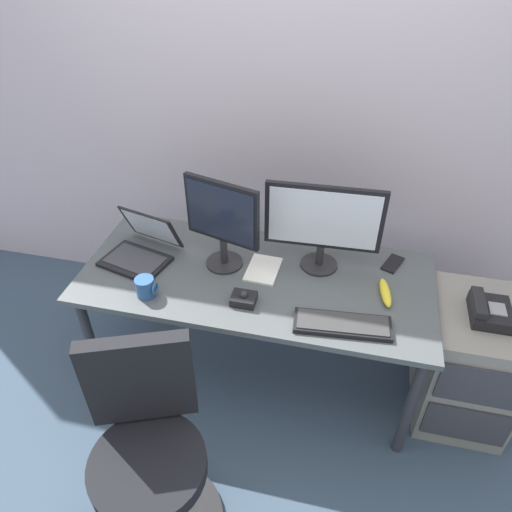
% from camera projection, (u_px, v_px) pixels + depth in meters
% --- Properties ---
extents(ground_plane, '(8.00, 8.00, 0.00)m').
position_uv_depth(ground_plane, '(256.00, 370.00, 2.72)').
color(ground_plane, '#3B4E61').
extents(back_wall, '(6.00, 0.10, 2.80)m').
position_uv_depth(back_wall, '(288.00, 80.00, 2.40)').
color(back_wall, silver).
rests_on(back_wall, ground).
extents(desk, '(1.67, 0.73, 0.71)m').
position_uv_depth(desk, '(256.00, 287.00, 2.32)').
color(desk, '#4B5152').
rests_on(desk, ground).
extents(file_cabinet, '(0.42, 0.53, 0.66)m').
position_uv_depth(file_cabinet, '(468.00, 363.00, 2.34)').
color(file_cabinet, gray).
rests_on(file_cabinet, ground).
extents(desk_phone, '(0.17, 0.20, 0.09)m').
position_uv_depth(desk_phone, '(489.00, 311.00, 2.10)').
color(desk_phone, black).
rests_on(desk_phone, file_cabinet).
extents(office_chair, '(0.53, 0.55, 0.95)m').
position_uv_depth(office_chair, '(150.00, 458.00, 1.85)').
color(office_chair, black).
rests_on(office_chair, ground).
extents(monitor_main, '(0.54, 0.18, 0.44)m').
position_uv_depth(monitor_main, '(323.00, 222.00, 2.18)').
color(monitor_main, '#262628').
rests_on(monitor_main, desk).
extents(monitor_side, '(0.37, 0.18, 0.45)m').
position_uv_depth(monitor_side, '(222.00, 219.00, 2.19)').
color(monitor_side, '#262628').
rests_on(monitor_side, desk).
extents(keyboard, '(0.42, 0.17, 0.03)m').
position_uv_depth(keyboard, '(342.00, 324.00, 2.01)').
color(keyboard, black).
rests_on(keyboard, desk).
extents(laptop, '(0.38, 0.38, 0.22)m').
position_uv_depth(laptop, '(141.00, 248.00, 2.37)').
color(laptop, black).
rests_on(laptop, desk).
extents(trackball_mouse, '(0.11, 0.09, 0.07)m').
position_uv_depth(trackball_mouse, '(244.00, 298.00, 2.12)').
color(trackball_mouse, black).
rests_on(trackball_mouse, desk).
extents(coffee_mug, '(0.10, 0.09, 0.09)m').
position_uv_depth(coffee_mug, '(146.00, 287.00, 2.15)').
color(coffee_mug, '#2D5692').
rests_on(coffee_mug, desk).
extents(paper_notepad, '(0.16, 0.21, 0.01)m').
position_uv_depth(paper_notepad, '(263.00, 269.00, 2.31)').
color(paper_notepad, white).
rests_on(paper_notepad, desk).
extents(cell_phone, '(0.12, 0.16, 0.01)m').
position_uv_depth(cell_phone, '(393.00, 264.00, 2.35)').
color(cell_phone, black).
rests_on(cell_phone, desk).
extents(banana, '(0.08, 0.19, 0.04)m').
position_uv_depth(banana, '(385.00, 293.00, 2.16)').
color(banana, yellow).
rests_on(banana, desk).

